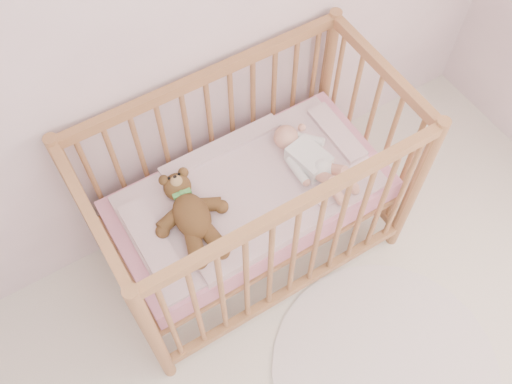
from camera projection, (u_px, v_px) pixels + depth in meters
wall_back at (99, 27)px, 1.91m from camera, size 4.00×0.02×2.70m
crib at (250, 198)px, 2.55m from camera, size 1.36×0.76×1.00m
mattress at (250, 199)px, 2.56m from camera, size 1.22×0.62×0.13m
blanket at (250, 191)px, 2.50m from camera, size 1.10×0.58×0.06m
baby at (309, 156)px, 2.51m from camera, size 0.33×0.53×0.12m
teddy_bear at (192, 215)px, 2.34m from camera, size 0.38×0.51×0.13m
rug at (385, 370)px, 2.64m from camera, size 1.06×1.06×0.01m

